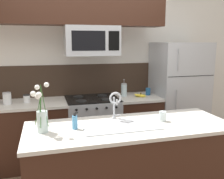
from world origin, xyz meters
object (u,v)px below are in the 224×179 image
stove_range (93,128)px  storage_jar_short (27,99)px  microwave (92,41)px  refrigerator (177,96)px  storage_jar_medium (7,98)px  banana_bunch (141,95)px  dish_soap_bottle (75,122)px  french_press (124,90)px  sink_faucet (115,102)px  drinking_glass (163,116)px  coffee_tin (148,91)px  flower_vase (42,117)px

stove_range → storage_jar_short: 1.04m
microwave → storage_jar_short: bearing=177.4°
refrigerator → stove_range: bearing=-179.2°
microwave → storage_jar_short: (-0.91, 0.04, -0.78)m
microwave → storage_jar_short: 1.20m
storage_jar_medium → banana_bunch: bearing=-1.6°
storage_jar_short → dish_soap_bottle: size_ratio=0.67×
stove_range → french_press: (0.51, 0.06, 0.55)m
storage_jar_medium → french_press: size_ratio=0.60×
refrigerator → french_press: 0.91m
refrigerator → storage_jar_medium: size_ratio=10.83×
sink_faucet → stove_range: bearing=92.8°
drinking_glass → coffee_tin: bearing=73.3°
refrigerator → microwave: bearing=-178.3°
microwave → coffee_tin: microwave is taller
french_press → dish_soap_bottle: french_press is taller
refrigerator → drinking_glass: (-0.88, -1.24, 0.10)m
refrigerator → french_press: (-0.90, 0.04, 0.15)m
storage_jar_medium → drinking_glass: storage_jar_medium is taller
microwave → banana_bunch: microwave is taller
refrigerator → banana_bunch: size_ratio=9.02×
drinking_glass → sink_faucet: bearing=159.6°
microwave → storage_jar_short: size_ratio=6.70×
storage_jar_medium → french_press: (1.66, 0.07, 0.02)m
microwave → flower_vase: bearing=-120.0°
banana_bunch → drinking_glass: drinking_glass is taller
storage_jar_short → banana_bunch: storage_jar_short is taller
french_press → dish_soap_bottle: (-0.91, -1.28, -0.03)m
french_press → dish_soap_bottle: bearing=-125.3°
french_press → flower_vase: (-1.21, -1.29, 0.05)m
coffee_tin → sink_faucet: bearing=-127.9°
stove_range → sink_faucet: (0.05, -1.04, 0.65)m
coffee_tin → storage_jar_medium: bearing=-178.4°
banana_bunch → flower_vase: bearing=-140.7°
microwave → coffee_tin: size_ratio=6.77×
french_press → stove_range: bearing=-173.2°
dish_soap_bottle → microwave: bearing=71.6°
stove_range → storage_jar_medium: 1.27m
storage_jar_short → banana_bunch: 1.65m
microwave → stove_range: bearing=90.2°
banana_bunch → microwave: bearing=177.0°
refrigerator → storage_jar_short: 2.32m
coffee_tin → french_press: bearing=178.5°
stove_range → coffee_tin: bearing=3.2°
storage_jar_short → microwave: bearing=-2.6°
coffee_tin → dish_soap_bottle: dish_soap_bottle is taller
stove_range → drinking_glass: drinking_glass is taller
banana_bunch → french_press: french_press is taller
coffee_tin → dish_soap_bottle: size_ratio=0.67×
banana_bunch → drinking_glass: bearing=-100.5°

